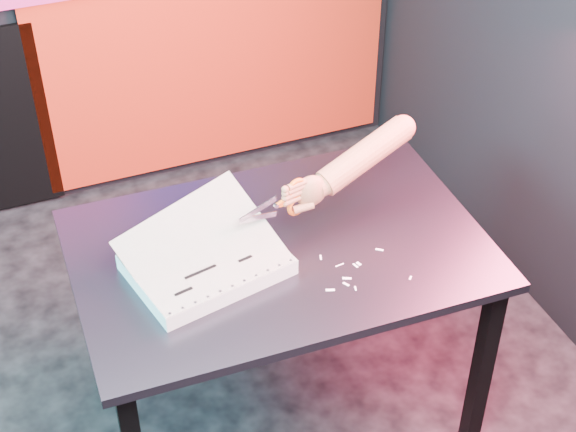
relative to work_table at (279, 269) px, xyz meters
name	(u,v)px	position (x,y,z in m)	size (l,w,h in m)	color
room	(134,83)	(-0.36, 0.04, 0.69)	(3.01, 3.01, 2.71)	black
work_table	(279,269)	(0.00, 0.00, 0.00)	(1.22, 0.83, 0.75)	black
printout_stack	(207,264)	(-0.23, -0.03, 0.12)	(0.48, 0.39, 0.22)	white
scissors	(292,199)	(0.05, 0.02, 0.23)	(0.23, 0.06, 0.13)	silver
hand_forearm	(356,161)	(0.27, 0.08, 0.27)	(0.46, 0.16, 0.18)	#AD7950
paper_clippings	(352,273)	(0.15, -0.19, 0.09)	(0.25, 0.19, 0.00)	white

